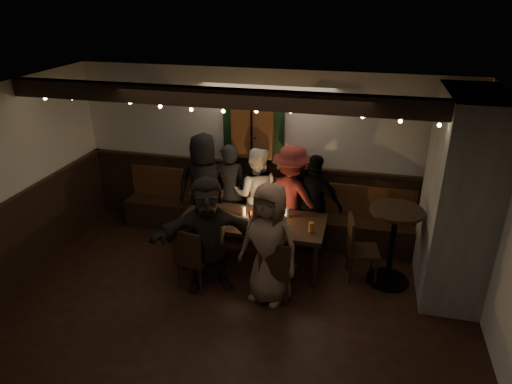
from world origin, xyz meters
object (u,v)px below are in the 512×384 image
(chair_near_right, at_px, (276,268))
(chair_near_left, at_px, (192,256))
(person_c, at_px, (256,194))
(person_g, at_px, (269,244))
(high_top, at_px, (393,237))
(dining_table, at_px, (252,223))
(person_b, at_px, (230,191))
(person_e, at_px, (314,204))
(person_d, at_px, (291,197))
(chair_end, at_px, (357,245))
(person_a, at_px, (204,187))
(person_f, at_px, (208,234))

(chair_near_right, bearing_deg, chair_near_left, -179.76)
(person_c, distance_m, person_g, 1.58)
(chair_near_left, distance_m, high_top, 2.64)
(dining_table, height_order, person_b, person_b)
(person_b, bearing_deg, person_e, 162.89)
(person_c, relative_size, person_d, 0.94)
(chair_near_left, bearing_deg, chair_near_right, 0.24)
(chair_end, bearing_deg, dining_table, -179.90)
(dining_table, relative_size, chair_near_right, 2.30)
(chair_near_left, relative_size, person_g, 0.56)
(high_top, distance_m, person_a, 2.90)
(dining_table, bearing_deg, person_c, 99.93)
(chair_near_right, height_order, chair_end, chair_end)
(person_a, relative_size, person_e, 1.13)
(person_d, distance_m, person_f, 1.59)
(person_f, bearing_deg, dining_table, 36.65)
(dining_table, xyz_separation_m, person_b, (-0.57, 0.78, 0.10))
(chair_near_right, height_order, person_c, person_c)
(chair_near_left, relative_size, high_top, 0.82)
(chair_near_left, relative_size, person_a, 0.53)
(chair_near_right, relative_size, chair_end, 0.96)
(person_g, bearing_deg, dining_table, 134.54)
(dining_table, bearing_deg, person_d, 58.70)
(chair_near_left, height_order, person_b, person_b)
(high_top, distance_m, person_d, 1.62)
(person_a, xyz_separation_m, person_d, (1.35, 0.04, -0.05))
(person_b, xyz_separation_m, person_d, (0.99, -0.09, 0.04))
(person_a, bearing_deg, person_b, -173.46)
(chair_near_right, height_order, person_d, person_d)
(chair_end, bearing_deg, person_a, 164.77)
(person_e, bearing_deg, chair_end, 154.71)
(person_e, bearing_deg, chair_near_left, 64.23)
(dining_table, relative_size, chair_end, 2.21)
(chair_end, distance_m, high_top, 0.48)
(person_d, xyz_separation_m, person_g, (-0.03, -1.41, -0.00))
(high_top, distance_m, person_b, 2.58)
(chair_near_left, distance_m, person_d, 1.82)
(chair_end, relative_size, person_e, 0.61)
(chair_end, height_order, person_f, person_f)
(person_e, bearing_deg, person_f, 66.54)
(person_b, bearing_deg, chair_near_right, 113.05)
(dining_table, distance_m, high_top, 1.89)
(chair_near_left, bearing_deg, person_d, 54.48)
(person_c, xyz_separation_m, person_e, (0.91, -0.12, -0.00))
(chair_near_left, distance_m, person_c, 1.63)
(chair_near_right, height_order, person_g, person_g)
(person_f, bearing_deg, person_b, 74.83)
(person_a, distance_m, person_b, 0.40)
(chair_near_right, distance_m, person_e, 1.46)
(chair_near_right, distance_m, person_g, 0.32)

